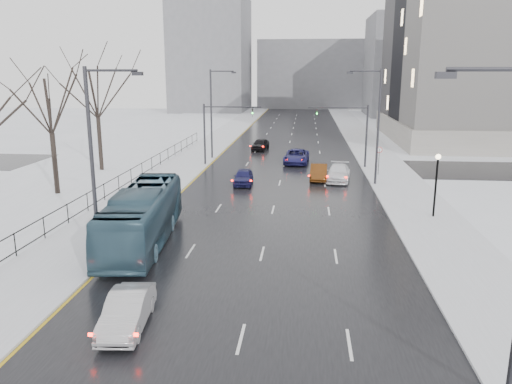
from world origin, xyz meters
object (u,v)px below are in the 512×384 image
(sedan_right_near, at_px, (319,172))
(streetlight_r_mid, at_px, (376,121))
(tree_park_e, at_px, (102,171))
(lamppost_r_mid, at_px, (437,176))
(sedan_right_far, at_px, (338,173))
(streetlight_l_near, at_px, (96,157))
(sedan_left_near, at_px, (127,311))
(sedan_right_cross, at_px, (296,156))
(no_uturn_sign, at_px, (379,152))
(bus, at_px, (143,216))
(tree_park_d, at_px, (58,194))
(mast_signal_left, at_px, (214,127))
(streetlight_l_far, at_px, (213,110))
(mast_signal_right, at_px, (356,129))
(sedan_center_near, at_px, (243,177))
(sedan_center_far, at_px, (260,144))

(sedan_right_near, bearing_deg, streetlight_r_mid, -17.03)
(tree_park_e, distance_m, lamppost_r_mid, 32.52)
(streetlight_r_mid, distance_m, sedan_right_far, 5.86)
(streetlight_l_near, height_order, sedan_right_near, streetlight_l_near)
(sedan_left_near, xyz_separation_m, sedan_right_cross, (5.77, 36.55, 0.07))
(sedan_right_far, bearing_deg, lamppost_r_mid, -56.36)
(no_uturn_sign, height_order, bus, bus)
(tree_park_d, distance_m, mast_signal_left, 17.96)
(lamppost_r_mid, relative_size, sedan_right_near, 0.99)
(streetlight_l_far, xyz_separation_m, sedan_right_cross, (9.44, -2.00, -4.82))
(mast_signal_right, xyz_separation_m, sedan_left_near, (-11.83, -34.55, -3.38))
(sedan_center_near, bearing_deg, tree_park_e, 159.21)
(lamppost_r_mid, distance_m, sedan_right_cross, 22.34)
(tree_park_d, relative_size, streetlight_r_mid, 1.25)
(streetlight_l_near, bearing_deg, tree_park_e, 112.69)
(mast_signal_left, height_order, no_uturn_sign, mast_signal_left)
(sedan_center_near, distance_m, sedan_center_far, 20.07)
(tree_park_e, height_order, sedan_right_far, tree_park_e)
(lamppost_r_mid, distance_m, sedan_center_far, 32.61)
(lamppost_r_mid, xyz_separation_m, sedan_right_near, (-7.50, 11.68, -2.19))
(streetlight_r_mid, xyz_separation_m, lamppost_r_mid, (2.83, -10.00, -2.67))
(tree_park_e, xyz_separation_m, streetlight_l_far, (10.03, 8.00, 5.62))
(tree_park_e, height_order, lamppost_r_mid, tree_park_e)
(tree_park_d, xyz_separation_m, mast_signal_right, (25.13, 14.00, 4.11))
(sedan_center_near, bearing_deg, tree_park_d, -163.52)
(streetlight_l_near, xyz_separation_m, no_uturn_sign, (17.37, 24.00, -3.32))
(streetlight_l_far, bearing_deg, tree_park_d, -118.15)
(lamppost_r_mid, height_order, sedan_center_near, lamppost_r_mid)
(lamppost_r_mid, distance_m, bus, 19.33)
(no_uturn_sign, xyz_separation_m, sedan_center_far, (-12.70, 15.13, -1.54))
(no_uturn_sign, bearing_deg, streetlight_l_far, 155.27)
(sedan_right_cross, xyz_separation_m, sedan_center_far, (-4.77, 9.13, -0.03))
(mast_signal_left, distance_m, sedan_center_far, 12.23)
(streetlight_r_mid, relative_size, mast_signal_left, 1.54)
(tree_park_e, bearing_deg, bus, -61.83)
(streetlight_l_far, relative_size, mast_signal_left, 1.54)
(streetlight_r_mid, distance_m, sedan_center_far, 22.92)
(streetlight_l_far, bearing_deg, sedan_right_cross, -11.98)
(sedan_right_far, relative_size, sedan_center_far, 1.17)
(tree_park_d, height_order, bus, tree_park_d)
(streetlight_l_far, xyz_separation_m, sedan_center_near, (5.00, -12.94, -4.90))
(tree_park_d, height_order, no_uturn_sign, tree_park_d)
(bus, distance_m, sedan_center_near, 16.46)
(tree_park_e, bearing_deg, sedan_right_far, -6.09)
(sedan_right_far, bearing_deg, bus, -116.55)
(streetlight_l_near, xyz_separation_m, bus, (1.17, 3.08, -3.96))
(bus, height_order, sedan_center_far, bus)
(streetlight_r_mid, bearing_deg, mast_signal_right, 96.00)
(tree_park_d, relative_size, sedan_center_far, 2.94)
(streetlight_l_near, relative_size, bus, 0.86)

